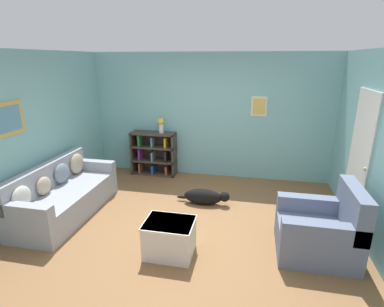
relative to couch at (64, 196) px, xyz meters
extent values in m
plane|color=brown|center=(2.07, 0.01, -0.32)|extent=(14.00, 14.00, 0.00)
cube|color=#7AB7BC|center=(2.07, 2.26, 0.98)|extent=(5.60, 0.10, 2.60)
cube|color=silver|center=(3.07, 2.20, 1.23)|extent=(0.32, 0.02, 0.40)
cube|color=#DBBC56|center=(3.07, 2.19, 1.23)|extent=(0.24, 0.01, 0.32)
cube|color=#7AB7BC|center=(-0.48, 0.01, 0.98)|extent=(0.10, 5.00, 2.60)
cube|color=gold|center=(-0.42, -0.39, 1.33)|extent=(0.02, 0.56, 0.48)
cube|color=#568EAD|center=(-0.41, -0.39, 1.33)|extent=(0.01, 0.44, 0.36)
cube|color=white|center=(4.56, 0.71, 0.71)|extent=(0.02, 0.84, 2.05)
sphere|color=tan|center=(4.53, 0.36, 0.68)|extent=(0.05, 0.05, 0.05)
cube|color=#9399A3|center=(0.06, 0.00, -0.10)|extent=(0.82, 1.98, 0.43)
cube|color=#9399A3|center=(-0.27, 0.00, 0.32)|extent=(0.16, 1.98, 0.41)
cube|color=#9399A3|center=(0.06, -0.91, 0.21)|extent=(0.82, 0.16, 0.19)
cube|color=#9399A3|center=(0.06, 0.91, 0.21)|extent=(0.82, 0.16, 0.19)
ellipsoid|color=beige|center=(-0.15, -0.70, 0.28)|extent=(0.14, 0.34, 0.34)
ellipsoid|color=tan|center=(-0.15, -0.24, 0.26)|extent=(0.14, 0.29, 0.29)
ellipsoid|color=slate|center=(-0.15, 0.23, 0.29)|extent=(0.14, 0.35, 0.35)
ellipsoid|color=tan|center=(-0.15, 0.69, 0.30)|extent=(0.14, 0.38, 0.38)
cube|color=#42382D|center=(0.40, 2.02, 0.15)|extent=(0.04, 0.35, 0.95)
cube|color=#42382D|center=(1.34, 2.02, 0.15)|extent=(0.04, 0.35, 0.95)
cube|color=#42382D|center=(0.87, 2.18, 0.15)|extent=(0.97, 0.02, 0.95)
cube|color=#42382D|center=(0.87, 2.02, -0.30)|extent=(0.97, 0.35, 0.04)
cube|color=#42382D|center=(0.87, 2.02, 0.00)|extent=(0.97, 0.35, 0.04)
cube|color=#42382D|center=(0.87, 2.02, 0.31)|extent=(0.97, 0.35, 0.04)
cube|color=#42382D|center=(0.87, 2.02, 0.61)|extent=(0.97, 0.35, 0.04)
cube|color=brown|center=(0.56, 2.01, -0.18)|extent=(0.04, 0.26, 0.24)
cube|color=#7A2D84|center=(0.57, 2.01, 0.14)|extent=(0.03, 0.26, 0.24)
cube|color=#287A3D|center=(0.58, 2.01, 0.45)|extent=(0.04, 0.26, 0.24)
cube|color=#234C9E|center=(0.86, 2.01, -0.20)|extent=(0.04, 0.26, 0.19)
cube|color=#60939E|center=(0.87, 2.01, 0.11)|extent=(0.03, 0.26, 0.19)
cube|color=#60939E|center=(0.87, 2.01, 0.44)|extent=(0.03, 0.26, 0.21)
cube|color=brown|center=(1.18, 2.01, -0.20)|extent=(0.05, 0.26, 0.21)
cube|color=black|center=(1.17, 2.01, 0.14)|extent=(0.04, 0.26, 0.24)
cube|color=gold|center=(1.17, 2.01, 0.44)|extent=(0.04, 0.26, 0.21)
cube|color=slate|center=(3.87, -0.27, -0.11)|extent=(0.97, 0.91, 0.41)
cube|color=slate|center=(4.26, -0.27, 0.37)|extent=(0.18, 0.91, 0.55)
cube|color=slate|center=(3.87, -0.63, 0.20)|extent=(0.97, 0.18, 0.22)
cube|color=slate|center=(3.87, 0.10, 0.20)|extent=(0.97, 0.18, 0.22)
cube|color=silver|center=(2.00, -0.70, -0.08)|extent=(0.62, 0.49, 0.47)
cube|color=white|center=(2.00, -0.70, 0.14)|extent=(0.64, 0.51, 0.03)
ellipsoid|color=black|center=(2.18, 0.80, -0.18)|extent=(0.68, 0.25, 0.27)
sphere|color=black|center=(2.57, 0.80, -0.15)|extent=(0.18, 0.18, 0.18)
ellipsoid|color=black|center=(1.80, 0.84, -0.25)|extent=(0.20, 0.05, 0.05)
cylinder|color=silver|center=(1.06, 2.02, 0.72)|extent=(0.10, 0.10, 0.19)
sphere|color=yellow|center=(1.06, 2.02, 0.88)|extent=(0.14, 0.14, 0.14)
camera|label=1|loc=(2.98, -3.94, 2.15)|focal=28.00mm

